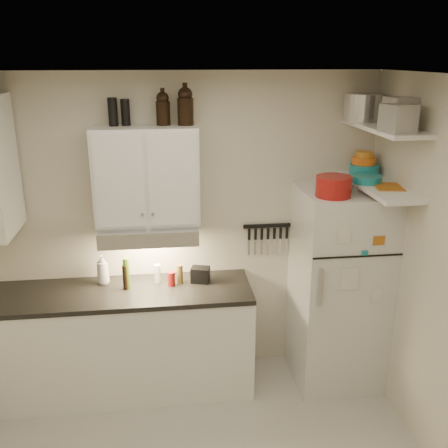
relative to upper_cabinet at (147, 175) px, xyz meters
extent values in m
cube|color=white|center=(0.30, -1.33, 0.78)|extent=(3.20, 3.00, 0.02)
cube|color=beige|center=(0.30, 0.18, -0.53)|extent=(3.20, 0.02, 2.60)
cube|color=white|center=(-0.25, -0.14, -1.39)|extent=(2.10, 0.60, 0.88)
cube|color=black|center=(-0.25, -0.14, -0.93)|extent=(2.10, 0.62, 0.04)
cube|color=white|center=(0.00, 0.00, 0.00)|extent=(0.80, 0.33, 0.75)
cube|color=silver|center=(0.00, -0.06, -0.44)|extent=(0.76, 0.46, 0.12)
cube|color=silver|center=(1.55, -0.18, -0.98)|extent=(0.70, 0.68, 1.70)
cube|color=white|center=(1.75, -0.31, 0.38)|extent=(0.30, 0.95, 0.03)
cube|color=white|center=(1.75, -0.31, -0.07)|extent=(0.30, 0.95, 0.03)
cube|color=black|center=(1.00, 0.15, -0.51)|extent=(0.42, 0.02, 0.03)
cylinder|color=maroon|center=(1.39, -0.33, -0.05)|extent=(0.28, 0.28, 0.16)
cube|color=#B15F16|center=(1.79, -0.40, -0.08)|extent=(0.23, 0.27, 0.08)
cylinder|color=silver|center=(1.65, -0.18, -0.07)|extent=(0.07, 0.07, 0.10)
cylinder|color=silver|center=(1.69, -0.01, 0.50)|extent=(0.30, 0.30, 0.21)
cube|color=#AAAAAD|center=(1.81, -0.43, 0.50)|extent=(0.23, 0.21, 0.21)
cube|color=#AAAAAD|center=(1.69, -0.63, 0.48)|extent=(0.23, 0.23, 0.19)
cylinder|color=teal|center=(1.75, -0.01, 0.00)|extent=(0.23, 0.23, 0.09)
cylinder|color=orange|center=(1.75, 0.01, 0.07)|extent=(0.19, 0.19, 0.06)
cylinder|color=#BB7521|center=(1.75, 0.01, 0.12)|extent=(0.15, 0.15, 0.05)
cylinder|color=teal|center=(1.68, -0.24, -0.02)|extent=(0.30, 0.30, 0.06)
cylinder|color=black|center=(-0.14, 0.07, 0.47)|extent=(0.07, 0.07, 0.20)
cylinder|color=black|center=(-0.23, 0.05, 0.48)|extent=(0.09, 0.09, 0.21)
imported|color=white|center=(-0.40, 0.02, -0.76)|extent=(0.15, 0.15, 0.29)
cylinder|color=brown|center=(0.23, -0.05, -0.82)|extent=(0.06, 0.06, 0.16)
cylinder|color=#3F6018|center=(-0.19, -0.10, -0.77)|extent=(0.07, 0.07, 0.26)
cylinder|color=black|center=(-0.21, -0.11, -0.80)|extent=(0.06, 0.06, 0.20)
cylinder|color=silver|center=(0.05, -0.01, -0.83)|extent=(0.06, 0.06, 0.16)
cylinder|color=maroon|center=(0.16, -0.09, -0.85)|extent=(0.07, 0.07, 0.12)
cube|color=black|center=(0.40, -0.05, -0.84)|extent=(0.17, 0.14, 0.13)
camera|label=1|loc=(0.13, -3.82, 0.88)|focal=40.00mm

